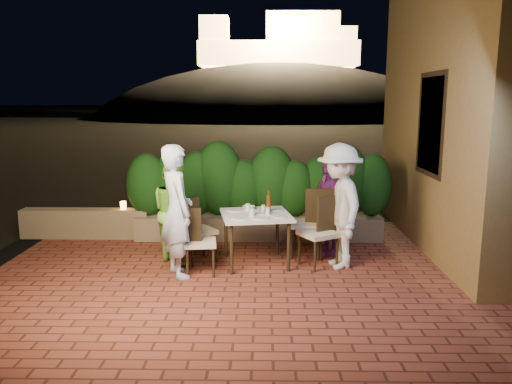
{
  "coord_description": "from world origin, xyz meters",
  "views": [
    {
      "loc": [
        0.3,
        -6.06,
        2.37
      ],
      "look_at": [
        0.18,
        1.02,
        1.05
      ],
      "focal_mm": 35.0,
      "sensor_mm": 36.0,
      "label": 1
    }
  ],
  "objects_px": {
    "dining_table": "(256,239)",
    "chair_left_front": "(200,241)",
    "bowl": "(249,208)",
    "diner_green": "(174,212)",
    "diner_purple": "(329,206)",
    "parapet_lamp": "(123,205)",
    "chair_right_back": "(307,222)",
    "beer_bottle": "(269,201)",
    "chair_left_back": "(198,229)",
    "diner_blue": "(177,211)",
    "diner_white": "(339,206)",
    "chair_right_front": "(318,232)"
  },
  "relations": [
    {
      "from": "bowl",
      "to": "diner_blue",
      "type": "height_order",
      "value": "diner_blue"
    },
    {
      "from": "beer_bottle",
      "to": "parapet_lamp",
      "type": "height_order",
      "value": "beer_bottle"
    },
    {
      "from": "diner_blue",
      "to": "bowl",
      "type": "bearing_deg",
      "value": -76.91
    },
    {
      "from": "dining_table",
      "to": "parapet_lamp",
      "type": "bearing_deg",
      "value": 149.23
    },
    {
      "from": "dining_table",
      "to": "chair_left_back",
      "type": "xyz_separation_m",
      "value": [
        -0.86,
        0.09,
        0.11
      ]
    },
    {
      "from": "beer_bottle",
      "to": "diner_green",
      "type": "relative_size",
      "value": 0.22
    },
    {
      "from": "dining_table",
      "to": "diner_purple",
      "type": "distance_m",
      "value": 1.28
    },
    {
      "from": "diner_purple",
      "to": "diner_green",
      "type": "bearing_deg",
      "value": -103.86
    },
    {
      "from": "bowl",
      "to": "diner_green",
      "type": "bearing_deg",
      "value": -169.69
    },
    {
      "from": "chair_right_front",
      "to": "diner_green",
      "type": "bearing_deg",
      "value": -35.52
    },
    {
      "from": "beer_bottle",
      "to": "chair_left_front",
      "type": "xyz_separation_m",
      "value": [
        -0.94,
        -0.52,
        -0.45
      ]
    },
    {
      "from": "chair_left_front",
      "to": "chair_left_back",
      "type": "xyz_separation_m",
      "value": [
        -0.1,
        0.52,
        0.03
      ]
    },
    {
      "from": "beer_bottle",
      "to": "chair_left_front",
      "type": "relative_size",
      "value": 0.36
    },
    {
      "from": "chair_left_back",
      "to": "diner_purple",
      "type": "distance_m",
      "value": 2.03
    },
    {
      "from": "chair_left_back",
      "to": "parapet_lamp",
      "type": "distance_m",
      "value": 1.94
    },
    {
      "from": "beer_bottle",
      "to": "chair_left_front",
      "type": "distance_m",
      "value": 1.17
    },
    {
      "from": "dining_table",
      "to": "chair_left_front",
      "type": "relative_size",
      "value": 1.05
    },
    {
      "from": "bowl",
      "to": "diner_green",
      "type": "relative_size",
      "value": 0.13
    },
    {
      "from": "beer_bottle",
      "to": "chair_right_back",
      "type": "xyz_separation_m",
      "value": [
        0.58,
        0.29,
        -0.39
      ]
    },
    {
      "from": "beer_bottle",
      "to": "diner_white",
      "type": "xyz_separation_m",
      "value": [
        0.99,
        -0.19,
        -0.03
      ]
    },
    {
      "from": "beer_bottle",
      "to": "diner_green",
      "type": "height_order",
      "value": "diner_green"
    },
    {
      "from": "diner_purple",
      "to": "chair_left_front",
      "type": "bearing_deg",
      "value": -87.11
    },
    {
      "from": "bowl",
      "to": "diner_green",
      "type": "distance_m",
      "value": 1.1
    },
    {
      "from": "dining_table",
      "to": "diner_blue",
      "type": "height_order",
      "value": "diner_blue"
    },
    {
      "from": "dining_table",
      "to": "bowl",
      "type": "bearing_deg",
      "value": 110.7
    },
    {
      "from": "diner_blue",
      "to": "diner_white",
      "type": "distance_m",
      "value": 2.27
    },
    {
      "from": "chair_right_back",
      "to": "diner_blue",
      "type": "height_order",
      "value": "diner_blue"
    },
    {
      "from": "diner_green",
      "to": "chair_right_back",
      "type": "bearing_deg",
      "value": -114.82
    },
    {
      "from": "diner_green",
      "to": "parapet_lamp",
      "type": "height_order",
      "value": "diner_green"
    },
    {
      "from": "bowl",
      "to": "parapet_lamp",
      "type": "xyz_separation_m",
      "value": [
        -2.2,
        1.07,
        -0.2
      ]
    },
    {
      "from": "dining_table",
      "to": "beer_bottle",
      "type": "bearing_deg",
      "value": 29.15
    },
    {
      "from": "chair_right_back",
      "to": "diner_green",
      "type": "distance_m",
      "value": 1.99
    },
    {
      "from": "chair_right_back",
      "to": "diner_purple",
      "type": "height_order",
      "value": "diner_purple"
    },
    {
      "from": "chair_left_front",
      "to": "diner_green",
      "type": "bearing_deg",
      "value": 122.88
    },
    {
      "from": "chair_right_back",
      "to": "diner_white",
      "type": "xyz_separation_m",
      "value": [
        0.41,
        -0.48,
        0.36
      ]
    },
    {
      "from": "chair_left_back",
      "to": "diner_blue",
      "type": "height_order",
      "value": "diner_blue"
    },
    {
      "from": "dining_table",
      "to": "chair_left_back",
      "type": "relative_size",
      "value": 0.99
    },
    {
      "from": "diner_blue",
      "to": "diner_purple",
      "type": "distance_m",
      "value": 2.39
    },
    {
      "from": "diner_white",
      "to": "dining_table",
      "type": "bearing_deg",
      "value": -104.41
    },
    {
      "from": "diner_purple",
      "to": "beer_bottle",
      "type": "bearing_deg",
      "value": -89.91
    },
    {
      "from": "diner_blue",
      "to": "chair_right_back",
      "type": "bearing_deg",
      "value": -91.52
    },
    {
      "from": "diner_purple",
      "to": "parapet_lamp",
      "type": "distance_m",
      "value": 3.54
    },
    {
      "from": "bowl",
      "to": "chair_left_back",
      "type": "distance_m",
      "value": 0.82
    },
    {
      "from": "chair_left_front",
      "to": "diner_green",
      "type": "height_order",
      "value": "diner_green"
    },
    {
      "from": "parapet_lamp",
      "to": "chair_left_back",
      "type": "bearing_deg",
      "value": -41.38
    },
    {
      "from": "dining_table",
      "to": "diner_white",
      "type": "height_order",
      "value": "diner_white"
    },
    {
      "from": "beer_bottle",
      "to": "chair_left_back",
      "type": "height_order",
      "value": "beer_bottle"
    },
    {
      "from": "bowl",
      "to": "diner_blue",
      "type": "xyz_separation_m",
      "value": [
        -0.93,
        -0.81,
        0.12
      ]
    },
    {
      "from": "chair_left_back",
      "to": "diner_green",
      "type": "distance_m",
      "value": 0.43
    },
    {
      "from": "chair_right_front",
      "to": "chair_right_back",
      "type": "height_order",
      "value": "chair_right_back"
    }
  ]
}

